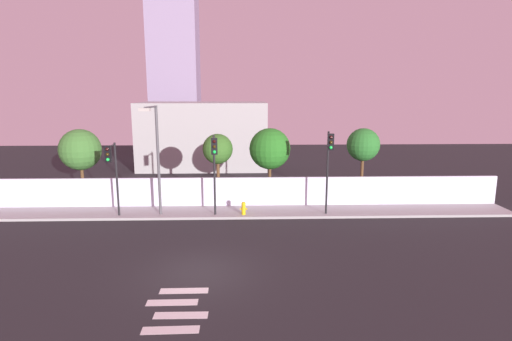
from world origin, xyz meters
name	(u,v)px	position (x,y,z in m)	size (l,w,h in m)	color
ground_plane	(200,273)	(0.00, 0.00, 0.00)	(80.00, 80.00, 0.00)	#242326
sidewalk	(214,212)	(0.00, 8.20, 0.07)	(36.00, 2.40, 0.15)	#9C9C9C
perimeter_wall	(215,192)	(0.00, 9.49, 1.05)	(36.00, 0.18, 1.80)	silver
crosswalk_marking	(177,322)	(-0.37, -3.67, 0.00)	(2.57, 4.71, 0.01)	silver
traffic_light_left	(214,159)	(0.18, 6.82, 3.57)	(0.36, 1.61, 4.68)	black
traffic_light_center	(112,165)	(-5.48, 6.82, 3.30)	(0.34, 1.55, 4.28)	black
traffic_light_right	(329,156)	(6.60, 6.86, 3.71)	(0.37, 1.56, 4.88)	black
street_lamp_curbside	(156,151)	(-3.16, 7.48, 3.93)	(0.63, 1.97, 6.34)	#4C4C51
fire_hydrant	(244,208)	(1.78, 7.49, 0.56)	(0.44, 0.26, 0.77)	gold
roadside_tree_leftmost	(80,150)	(-8.71, 10.74, 3.57)	(2.65, 2.65, 4.91)	brown
roadside_tree_midleft	(218,149)	(0.12, 10.74, 3.55)	(1.97, 1.97, 4.58)	brown
roadside_tree_midright	(270,149)	(3.52, 10.74, 3.58)	(2.68, 2.68, 4.93)	brown
roadside_tree_rightmost	(363,145)	(9.65, 10.74, 3.81)	(2.15, 2.15, 4.91)	brown
low_building_distant	(204,135)	(-2.01, 23.49, 3.11)	(11.89, 6.00, 6.22)	#A1A1A1
tower_on_skyline	(174,40)	(-6.48, 35.49, 13.22)	(5.70, 5.00, 26.44)	gray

